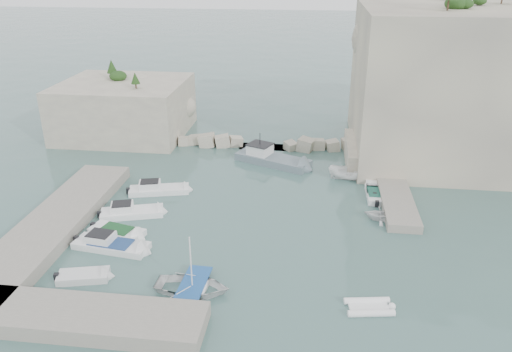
# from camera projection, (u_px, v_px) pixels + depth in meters

# --- Properties ---
(ground) EXTENTS (400.00, 400.00, 0.00)m
(ground) POSITION_uv_depth(u_px,v_px,m) (247.00, 236.00, 42.86)
(ground) COLOR #486C67
(ground) RESTS_ON ground
(cliff_east) EXTENTS (26.00, 22.00, 17.00)m
(cliff_east) POSITION_uv_depth(u_px,v_px,m) (471.00, 84.00, 57.74)
(cliff_east) COLOR beige
(cliff_east) RESTS_ON ground
(cliff_terrace) EXTENTS (8.00, 10.00, 2.50)m
(cliff_terrace) POSITION_uv_depth(u_px,v_px,m) (381.00, 154.00, 57.25)
(cliff_terrace) COLOR beige
(cliff_terrace) RESTS_ON ground
(outcrop_west) EXTENTS (16.00, 14.00, 7.00)m
(outcrop_west) POSITION_uv_depth(u_px,v_px,m) (125.00, 108.00, 66.41)
(outcrop_west) COLOR beige
(outcrop_west) RESTS_ON ground
(quay_west) EXTENTS (5.00, 24.00, 1.10)m
(quay_west) POSITION_uv_depth(u_px,v_px,m) (54.00, 224.00, 43.64)
(quay_west) COLOR #9E9689
(quay_west) RESTS_ON ground
(quay_south) EXTENTS (18.00, 4.00, 1.10)m
(quay_south) POSITION_uv_depth(u_px,v_px,m) (69.00, 316.00, 32.41)
(quay_south) COLOR #9E9689
(quay_south) RESTS_ON ground
(ledge_east) EXTENTS (3.00, 16.00, 0.80)m
(ledge_east) POSITION_uv_depth(u_px,v_px,m) (394.00, 190.00, 50.27)
(ledge_east) COLOR #9E9689
(ledge_east) RESTS_ON ground
(breakwater) EXTENTS (28.00, 3.00, 1.40)m
(breakwater) POSITION_uv_depth(u_px,v_px,m) (264.00, 142.00, 62.68)
(breakwater) COLOR beige
(breakwater) RESTS_ON ground
(motorboat_a) EXTENTS (6.82, 3.47, 1.40)m
(motorboat_a) POSITION_uv_depth(u_px,v_px,m) (159.00, 192.00, 50.76)
(motorboat_a) COLOR white
(motorboat_a) RESTS_ON ground
(motorboat_b) EXTENTS (6.52, 3.72, 1.40)m
(motorboat_b) POSITION_uv_depth(u_px,v_px,m) (132.00, 215.00, 46.27)
(motorboat_b) COLOR white
(motorboat_b) RESTS_ON ground
(motorboat_c) EXTENTS (5.58, 3.17, 0.70)m
(motorboat_c) POSITION_uv_depth(u_px,v_px,m) (117.00, 235.00, 43.05)
(motorboat_c) COLOR white
(motorboat_c) RESTS_ON ground
(motorboat_d) EXTENTS (7.12, 2.99, 1.40)m
(motorboat_d) POSITION_uv_depth(u_px,v_px,m) (112.00, 248.00, 41.00)
(motorboat_d) COLOR white
(motorboat_d) RESTS_ON ground
(motorboat_e) EXTENTS (4.32, 2.57, 0.70)m
(motorboat_e) POSITION_uv_depth(u_px,v_px,m) (84.00, 279.00, 37.09)
(motorboat_e) COLOR silver
(motorboat_e) RESTS_ON ground
(rowboat) EXTENTS (5.54, 4.08, 1.11)m
(rowboat) POSITION_uv_depth(u_px,v_px,m) (193.00, 291.00, 35.74)
(rowboat) COLOR white
(rowboat) RESTS_ON ground
(inflatable_dinghy) EXTENTS (3.70, 2.21, 0.44)m
(inflatable_dinghy) POSITION_uv_depth(u_px,v_px,m) (369.00, 309.00, 33.95)
(inflatable_dinghy) COLOR white
(inflatable_dinghy) RESTS_ON ground
(tender_east_a) EXTENTS (3.15, 2.81, 1.51)m
(tender_east_a) POSITION_uv_depth(u_px,v_px,m) (380.00, 220.00, 45.45)
(tender_east_a) COLOR white
(tender_east_a) RESTS_ON ground
(tender_east_b) EXTENTS (1.63, 4.57, 0.70)m
(tender_east_b) POSITION_uv_depth(u_px,v_px,m) (374.00, 197.00, 49.73)
(tender_east_b) COLOR white
(tender_east_b) RESTS_ON ground
(tender_east_c) EXTENTS (1.81, 4.87, 0.70)m
(tender_east_c) POSITION_uv_depth(u_px,v_px,m) (373.00, 189.00, 51.45)
(tender_east_c) COLOR white
(tender_east_c) RESTS_ON ground
(tender_east_d) EXTENTS (4.70, 2.16, 1.76)m
(tender_east_d) POSITION_uv_depth(u_px,v_px,m) (349.00, 180.00, 53.61)
(tender_east_d) COLOR white
(tender_east_d) RESTS_ON ground
(work_boat) EXTENTS (10.01, 6.55, 2.20)m
(work_boat) POSITION_uv_depth(u_px,v_px,m) (273.00, 163.00, 57.89)
(work_boat) COLOR slate
(work_boat) RESTS_ON ground
(rowboat_mast) EXTENTS (0.10, 0.10, 4.20)m
(rowboat_mast) POSITION_uv_depth(u_px,v_px,m) (191.00, 260.00, 34.67)
(rowboat_mast) COLOR white
(rowboat_mast) RESTS_ON rowboat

